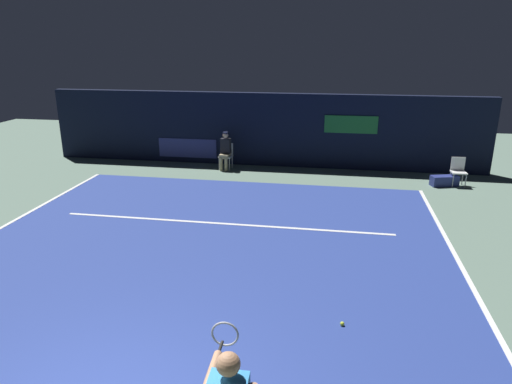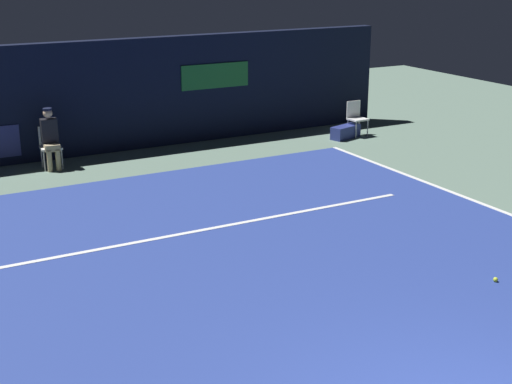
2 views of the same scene
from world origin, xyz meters
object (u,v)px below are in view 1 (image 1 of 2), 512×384
at_px(line_judge_on_chair, 225,150).
at_px(equipment_bag, 444,181).
at_px(tennis_ball, 342,324).
at_px(courtside_chair_near, 458,170).

distance_m(line_judge_on_chair, equipment_bag, 7.27).
distance_m(tennis_ball, equipment_bag, 8.79).
distance_m(courtside_chair_near, tennis_ball, 9.05).
xyz_separation_m(courtside_chair_near, equipment_bag, (-0.40, -0.11, -0.34)).
distance_m(courtside_chair_near, equipment_bag, 0.53).
bearing_deg(equipment_bag, line_judge_on_chair, 157.21).
relative_size(tennis_ball, equipment_bag, 0.08).
relative_size(courtside_chair_near, equipment_bag, 1.05).
height_order(courtside_chair_near, tennis_ball, courtside_chair_near).
bearing_deg(courtside_chair_near, line_judge_on_chair, 175.19).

